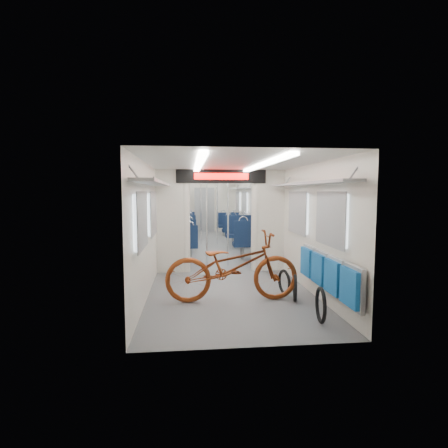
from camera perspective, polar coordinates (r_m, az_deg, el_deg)
name	(u,v)px	position (r m, az deg, el deg)	size (l,w,h in m)	color
carriage	(215,203)	(9.63, -1.48, 3.44)	(12.00, 12.02, 2.31)	#515456
bicycle	(232,266)	(5.81, 1.36, -6.94)	(0.77, 2.21, 1.16)	maroon
flip_bench	(327,273)	(5.59, 16.42, -7.63)	(0.12, 2.16, 0.57)	gray
bike_hoop_a	(321,307)	(5.12, 15.50, -12.89)	(0.51, 0.51, 0.05)	black
bike_hoop_b	(295,289)	(5.98, 11.52, -10.42)	(0.45, 0.45, 0.05)	black
bike_hoop_c	(284,283)	(6.33, 9.81, -9.54)	(0.45, 0.45, 0.05)	black
seat_bay_near_left	(181,237)	(9.96, -6.96, -2.17)	(0.88, 1.94, 1.06)	black
seat_bay_near_right	(245,234)	(10.35, 3.48, -1.59)	(0.96, 2.31, 1.17)	black
seat_bay_far_left	(183,225)	(13.33, -6.70, -0.20)	(0.92, 2.11, 1.11)	black
seat_bay_far_right	(232,225)	(13.54, 1.25, -0.16)	(0.89, 1.97, 1.07)	black
stanchion_near_left	(207,219)	(8.50, -2.82, 0.82)	(0.04, 0.04, 2.30)	silver
stanchion_near_right	(228,219)	(8.50, 0.66, 0.83)	(0.04, 0.04, 2.30)	silver
stanchion_far_left	(201,211)	(11.96, -3.79, 2.10)	(0.04, 0.04, 2.30)	silver
stanchion_far_right	(217,211)	(11.96, -1.13, 2.11)	(0.05, 0.05, 2.30)	silver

